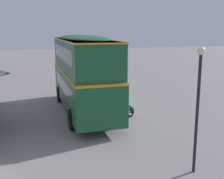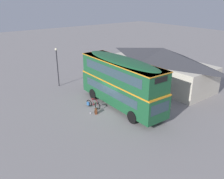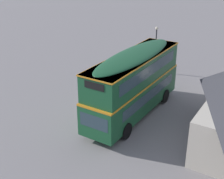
{
  "view_description": "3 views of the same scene",
  "coord_description": "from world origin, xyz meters",
  "px_view_note": "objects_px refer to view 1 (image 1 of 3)",
  "views": [
    {
      "loc": [
        -16.92,
        4.06,
        5.1
      ],
      "look_at": [
        0.4,
        -1.13,
        1.27
      ],
      "focal_mm": 45.51,
      "sensor_mm": 36.0,
      "label": 1
    },
    {
      "loc": [
        16.3,
        -12.28,
        10.0
      ],
      "look_at": [
        0.22,
        -0.27,
        2.04
      ],
      "focal_mm": 37.97,
      "sensor_mm": 36.0,
      "label": 2
    },
    {
      "loc": [
        18.47,
        10.39,
        11.4
      ],
      "look_at": [
        0.21,
        -1.01,
        1.59
      ],
      "focal_mm": 50.35,
      "sensor_mm": 36.0,
      "label": 3
    }
  ],
  "objects_px": {
    "backpack_on_ground": "(126,105)",
    "water_bottle_clear_plastic": "(133,108)",
    "double_decker_bus": "(83,70)",
    "touring_bicycle": "(126,109)",
    "street_lamp": "(198,97)"
  },
  "relations": [
    {
      "from": "street_lamp",
      "to": "water_bottle_clear_plastic",
      "type": "bearing_deg",
      "value": -5.72
    },
    {
      "from": "backpack_on_ground",
      "to": "street_lamp",
      "type": "xyz_separation_m",
      "value": [
        -8.66,
        0.41,
        2.54
      ]
    },
    {
      "from": "double_decker_bus",
      "to": "street_lamp",
      "type": "distance_m",
      "value": 9.14
    },
    {
      "from": "touring_bicycle",
      "to": "backpack_on_ground",
      "type": "relative_size",
      "value": 3.16
    },
    {
      "from": "touring_bicycle",
      "to": "water_bottle_clear_plastic",
      "type": "relative_size",
      "value": 7.38
    },
    {
      "from": "backpack_on_ground",
      "to": "water_bottle_clear_plastic",
      "type": "relative_size",
      "value": 2.34
    },
    {
      "from": "water_bottle_clear_plastic",
      "to": "street_lamp",
      "type": "distance_m",
      "value": 8.84
    },
    {
      "from": "double_decker_bus",
      "to": "touring_bicycle",
      "type": "height_order",
      "value": "double_decker_bus"
    },
    {
      "from": "double_decker_bus",
      "to": "backpack_on_ground",
      "type": "bearing_deg",
      "value": -93.5
    },
    {
      "from": "double_decker_bus",
      "to": "backpack_on_ground",
      "type": "distance_m",
      "value": 3.64
    },
    {
      "from": "double_decker_bus",
      "to": "touring_bicycle",
      "type": "distance_m",
      "value": 3.54
    },
    {
      "from": "double_decker_bus",
      "to": "street_lamp",
      "type": "xyz_separation_m",
      "value": [
        -8.83,
        -2.35,
        0.17
      ]
    },
    {
      "from": "backpack_on_ground",
      "to": "water_bottle_clear_plastic",
      "type": "height_order",
      "value": "backpack_on_ground"
    },
    {
      "from": "touring_bicycle",
      "to": "street_lamp",
      "type": "xyz_separation_m",
      "value": [
        -7.41,
        -0.04,
        2.44
      ]
    },
    {
      "from": "street_lamp",
      "to": "double_decker_bus",
      "type": "bearing_deg",
      "value": 14.93
    }
  ]
}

